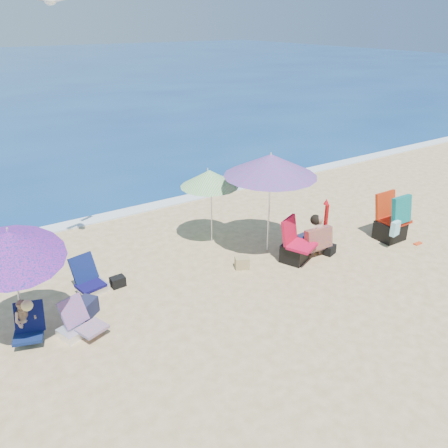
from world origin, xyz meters
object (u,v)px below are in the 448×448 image
umbrella_blue (10,244)px  chair_navy (90,282)px  camp_chair_left (295,249)px  person_left (26,321)px  camp_chair_right (392,223)px  chair_rainbow (77,326)px  umbrella_turquoise (271,165)px  umbrella_striped (210,178)px  seagull (50,1)px  person_center (317,236)px  furled_umbrella (325,222)px

umbrella_blue → chair_navy: 2.30m
camp_chair_left → person_left: size_ratio=1.18×
camp_chair_left → person_left: bearing=176.3°
chair_navy → camp_chair_right: bearing=-14.4°
chair_navy → chair_rainbow: chair_navy is taller
umbrella_blue → chair_rainbow: (0.71, -0.24, -1.62)m
umbrella_turquoise → umbrella_striped: 1.48m
camp_chair_right → seagull: size_ratio=1.41×
person_center → umbrella_turquoise: bearing=135.2°
furled_umbrella → seagull: (-4.88, 1.91, 4.45)m
umbrella_striped → person_center: 2.71m
chair_rainbow → seagull: size_ratio=0.96×
umbrella_striped → seagull: size_ratio=2.15×
umbrella_blue → chair_navy: (1.33, 0.96, -1.61)m
furled_umbrella → person_left: bearing=177.8°
umbrella_blue → person_center: size_ratio=2.28×
camp_chair_right → umbrella_striped: bearing=147.3°
camp_chair_right → seagull: (-6.51, 2.47, 4.68)m
umbrella_striped → umbrella_blue: bearing=-160.6°
camp_chair_right → chair_navy: bearing=165.6°
umbrella_blue → furled_umbrella: (6.40, -0.20, -1.14)m
furled_umbrella → person_left: (-6.40, 0.25, -0.27)m
chair_rainbow → person_center: (5.30, -0.12, 0.30)m
umbrella_turquoise → person_left: umbrella_turquoise is taller
umbrella_blue → umbrella_turquoise: bearing=4.5°
camp_chair_left → seagull: bearing=152.8°
camp_chair_left → person_left: 5.45m
umbrella_striped → camp_chair_right: umbrella_striped is taller
furled_umbrella → camp_chair_right: bearing=-18.8°
furled_umbrella → chair_rainbow: 5.71m
umbrella_turquoise → umbrella_blue: bearing=-175.5°
umbrella_striped → chair_rainbow: bearing=-154.2°
umbrella_striped → furled_umbrella: (1.97, -1.75, -0.90)m
camp_chair_right → person_center: 2.06m
umbrella_turquoise → person_center: size_ratio=2.41×
camp_chair_left → camp_chair_right: bearing=-10.0°
umbrella_turquoise → furled_umbrella: (1.16, -0.61, -1.37)m
seagull → chair_rainbow: bearing=-112.4°
person_left → seagull: (1.52, 1.66, 4.72)m
umbrella_striped → person_left: (-4.43, -1.51, -1.17)m
umbrella_turquoise → person_left: 5.50m
furled_umbrella → chair_navy: bearing=167.1°
umbrella_turquoise → chair_navy: 4.35m
person_left → chair_rainbow: bearing=-22.0°
chair_rainbow → camp_chair_right: camp_chair_right is taller
person_center → seagull: seagull is taller
umbrella_blue → camp_chair_right: 8.18m
umbrella_striped → chair_rainbow: 4.35m
camp_chair_left → umbrella_turquoise: bearing=105.3°
umbrella_striped → furled_umbrella: umbrella_striped is taller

